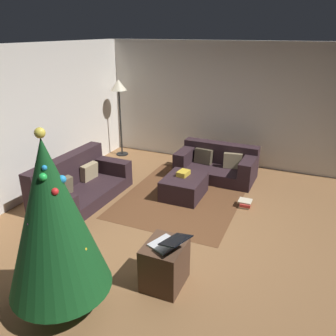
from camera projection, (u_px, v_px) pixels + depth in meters
ground_plane at (193, 235)px, 4.94m from camera, size 6.40×6.40×0.00m
rear_partition at (17, 127)px, 5.61m from camera, size 6.40×0.12×2.60m
corner_partition at (245, 106)px, 7.11m from camera, size 0.12×6.40×2.60m
couch_left at (78, 184)px, 5.93m from camera, size 1.84×0.95×0.76m
couch_right at (217, 164)px, 6.84m from camera, size 0.88×1.56×0.65m
ottoman at (184, 187)px, 6.05m from camera, size 0.80×0.67×0.37m
gift_box at (183, 173)px, 6.04m from camera, size 0.26×0.20×0.09m
tv_remote at (182, 172)px, 6.18m from camera, size 0.11×0.17×0.02m
christmas_tree at (53, 218)px, 3.30m from camera, size 1.06×1.06×2.00m
side_table at (165, 264)px, 3.91m from camera, size 0.52×0.44×0.55m
laptop at (169, 242)px, 3.74m from camera, size 0.44×0.50×0.19m
book_stack at (245, 203)px, 5.75m from camera, size 0.31×0.22×0.11m
corner_lamp at (119, 91)px, 7.58m from camera, size 0.36×0.36×1.77m
area_rug at (184, 196)px, 6.12m from camera, size 2.60×2.00×0.01m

